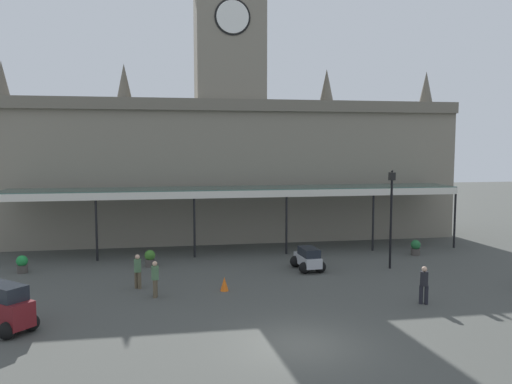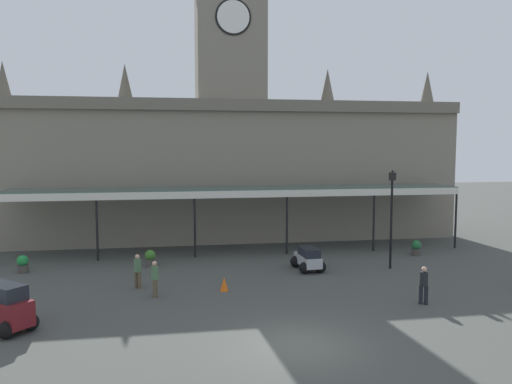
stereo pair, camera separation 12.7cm
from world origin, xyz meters
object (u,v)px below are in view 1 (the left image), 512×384
(car_silver_estate, at_px, (308,260))
(planter_near_kerb, at_px, (22,264))
(car_maroon_van, at_px, (4,310))
(pedestrian_beside_cars, at_px, (155,278))
(traffic_cone, at_px, (224,284))
(planter_forecourt_centre, at_px, (150,258))
(planter_by_canopy, at_px, (416,247))
(pedestrian_near_entrance, at_px, (424,284))
(pedestrian_crossing_forecourt, at_px, (138,270))
(victorian_lamppost, at_px, (391,208))

(car_silver_estate, xyz_separation_m, planter_near_kerb, (-15.48, 1.96, -0.07))
(car_maroon_van, height_order, pedestrian_beside_cars, car_maroon_van)
(car_silver_estate, bearing_deg, car_maroon_van, -152.62)
(traffic_cone, bearing_deg, car_silver_estate, 33.02)
(pedestrian_beside_cars, xyz_separation_m, planter_forecourt_centre, (-0.47, 5.98, -0.42))
(traffic_cone, bearing_deg, planter_by_canopy, 24.48)
(car_maroon_van, xyz_separation_m, planter_by_canopy, (21.36, 9.60, -0.32))
(car_maroon_van, bearing_deg, car_silver_estate, 27.38)
(car_silver_estate, bearing_deg, pedestrian_near_entrance, -63.49)
(pedestrian_crossing_forecourt, relative_size, traffic_cone, 2.53)
(traffic_cone, bearing_deg, pedestrian_beside_cars, -171.35)
(car_maroon_van, height_order, pedestrian_crossing_forecourt, car_maroon_van)
(car_silver_estate, relative_size, pedestrian_crossing_forecourt, 1.38)
(pedestrian_crossing_forecourt, relative_size, planter_forecourt_centre, 1.74)
(pedestrian_crossing_forecourt, relative_size, pedestrian_beside_cars, 1.00)
(car_maroon_van, bearing_deg, pedestrian_beside_cars, 31.50)
(car_silver_estate, relative_size, planter_by_canopy, 2.41)
(pedestrian_beside_cars, bearing_deg, planter_by_canopy, 21.51)
(pedestrian_near_entrance, height_order, planter_forecourt_centre, pedestrian_near_entrance)
(car_maroon_van, xyz_separation_m, planter_near_kerb, (-1.83, 9.02, -0.32))
(car_silver_estate, bearing_deg, pedestrian_crossing_forecourt, -166.54)
(car_maroon_van, bearing_deg, planter_near_kerb, 101.48)
(pedestrian_crossing_forecourt, relative_size, planter_near_kerb, 1.74)
(car_maroon_van, bearing_deg, pedestrian_near_entrance, 1.15)
(planter_forecourt_centre, bearing_deg, planter_near_kerb, -177.67)
(pedestrian_near_entrance, relative_size, planter_forecourt_centre, 1.74)
(pedestrian_crossing_forecourt, distance_m, planter_by_canopy, 17.46)
(pedestrian_near_entrance, distance_m, planter_by_canopy, 10.25)
(pedestrian_beside_cars, height_order, victorian_lamppost, victorian_lamppost)
(planter_by_canopy, bearing_deg, car_silver_estate, -161.79)
(planter_forecourt_centre, bearing_deg, pedestrian_near_entrance, -36.65)
(car_maroon_van, xyz_separation_m, traffic_cone, (8.63, 3.81, -0.48))
(car_silver_estate, relative_size, pedestrian_near_entrance, 1.38)
(pedestrian_near_entrance, relative_size, traffic_cone, 2.53)
(pedestrian_near_entrance, bearing_deg, planter_by_canopy, 64.77)
(pedestrian_beside_cars, relative_size, pedestrian_near_entrance, 1.00)
(car_maroon_van, height_order, traffic_cone, car_maroon_van)
(car_silver_estate, height_order, planter_by_canopy, car_silver_estate)
(traffic_cone, height_order, planter_near_kerb, planter_near_kerb)
(victorian_lamppost, relative_size, planter_forecourt_centre, 5.77)
(pedestrian_crossing_forecourt, distance_m, traffic_cone, 4.26)
(car_maroon_van, bearing_deg, planter_by_canopy, 24.21)
(car_maroon_van, relative_size, victorian_lamppost, 0.46)
(pedestrian_near_entrance, xyz_separation_m, planter_near_kerb, (-18.83, 8.68, -0.42))
(pedestrian_crossing_forecourt, relative_size, pedestrian_near_entrance, 1.00)
(car_silver_estate, relative_size, car_maroon_van, 0.91)
(car_silver_estate, xyz_separation_m, pedestrian_beside_cars, (-8.22, -3.74, 0.34))
(planter_forecourt_centre, bearing_deg, planter_by_canopy, 1.07)
(traffic_cone, distance_m, planter_by_canopy, 13.98)
(car_silver_estate, distance_m, pedestrian_near_entrance, 7.52)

